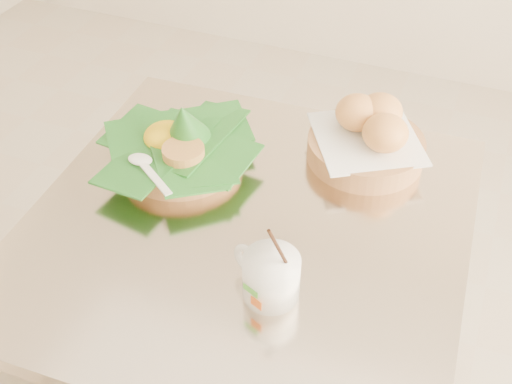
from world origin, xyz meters
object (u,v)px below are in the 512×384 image
(rice_basket, at_px, (179,145))
(bread_basket, at_px, (369,137))
(coffee_mug, at_px, (270,275))
(cafe_table, at_px, (247,308))

(rice_basket, xyz_separation_m, bread_basket, (0.31, 0.14, 0.01))
(bread_basket, xyz_separation_m, coffee_mug, (-0.05, -0.36, -0.01))
(cafe_table, relative_size, bread_basket, 3.08)
(coffee_mug, bearing_deg, bread_basket, 81.77)
(cafe_table, height_order, bread_basket, bread_basket)
(cafe_table, distance_m, coffee_mug, 0.30)
(cafe_table, bearing_deg, bread_basket, 60.12)
(bread_basket, bearing_deg, coffee_mug, -98.23)
(cafe_table, bearing_deg, rice_basket, 148.40)
(bread_basket, relative_size, coffee_mug, 1.71)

